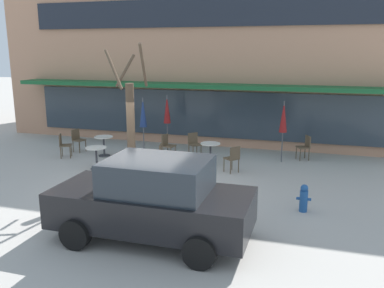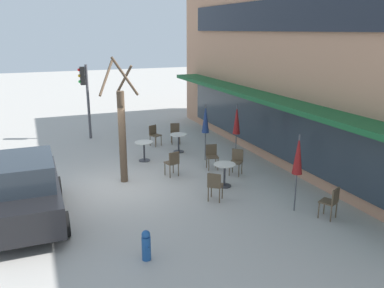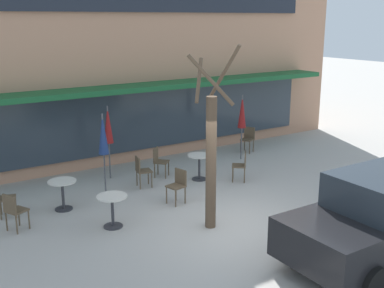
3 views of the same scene
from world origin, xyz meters
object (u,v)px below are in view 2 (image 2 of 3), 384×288
object	(u,v)px
cafe_table_streetside	(144,148)
traffic_light_pole	(85,89)
cafe_chair_2	(215,184)
cafe_chair_3	(331,201)
cafe_chair_4	(212,155)
fire_hydrant	(146,245)
patio_umbrella_corner_open	(298,155)
cafe_chair_1	(175,132)
cafe_table_near_wall	(225,171)
cafe_chair_0	(154,134)
cafe_chair_5	(237,160)
cafe_chair_6	(173,162)
patio_umbrella_cream_folded	(206,119)
street_tree	(122,130)
cafe_table_by_tree	(179,140)
patio_umbrella_green_folded	(237,120)
parked_sedan	(23,190)

from	to	relation	value
cafe_table_streetside	traffic_light_pole	xyz separation A→B (m)	(-4.23, -1.52, 1.78)
cafe_chair_2	cafe_chair_3	bearing A→B (deg)	46.93
cafe_chair_4	fire_hydrant	xyz separation A→B (m)	(5.01, -3.87, -0.17)
patio_umbrella_corner_open	cafe_chair_2	distance (m)	2.54
patio_umbrella_corner_open	cafe_chair_1	world-z (taller)	patio_umbrella_corner_open
cafe_table_near_wall	traffic_light_pole	world-z (taller)	traffic_light_pole
cafe_chair_0	cafe_chair_2	world-z (taller)	same
cafe_chair_0	cafe_table_near_wall	bearing A→B (deg)	7.29
cafe_chair_5	fire_hydrant	size ratio (longest dim) A/B	1.26
patio_umbrella_corner_open	cafe_chair_6	world-z (taller)	patio_umbrella_corner_open
cafe_chair_4	patio_umbrella_cream_folded	bearing A→B (deg)	169.70
cafe_table_streetside	cafe_chair_4	xyz separation A→B (m)	(1.80, 2.04, 0.01)
cafe_chair_1	street_tree	bearing A→B (deg)	-39.76
cafe_table_streetside	cafe_chair_1	bearing A→B (deg)	134.69
cafe_chair_3	cafe_chair_5	bearing A→B (deg)	-170.27
cafe_chair_1	cafe_chair_5	size ratio (longest dim) A/B	1.00
patio_umbrella_cream_folded	cafe_chair_0	size ratio (longest dim) A/B	2.47
patio_umbrella_corner_open	cafe_chair_3	distance (m)	1.47
cafe_chair_6	cafe_table_streetside	bearing A→B (deg)	-167.39
cafe_chair_2	fire_hydrant	distance (m)	3.59
cafe_chair_3	cafe_table_near_wall	bearing A→B (deg)	-153.54
cafe_chair_2	cafe_chair_6	size ratio (longest dim) A/B	1.00
cafe_table_near_wall	cafe_chair_0	bearing A→B (deg)	-172.71
cafe_chair_2	street_tree	xyz separation A→B (m)	(-2.61, -2.12, 1.23)
patio_umbrella_cream_folded	fire_hydrant	xyz separation A→B (m)	(6.04, -4.06, -1.27)
cafe_table_by_tree	patio_umbrella_green_folded	size ratio (longest dim) A/B	0.35
patio_umbrella_green_folded	street_tree	size ratio (longest dim) A/B	0.53
street_tree	cafe_chair_0	bearing A→B (deg)	149.89
patio_umbrella_corner_open	cafe_chair_2	xyz separation A→B (m)	(-1.43, -1.79, -1.10)
patio_umbrella_corner_open	cafe_chair_6	size ratio (longest dim) A/B	2.47
patio_umbrella_green_folded	traffic_light_pole	xyz separation A→B (m)	(-5.59, -4.76, 0.67)
cafe_table_by_tree	parked_sedan	size ratio (longest dim) A/B	0.18
patio_umbrella_green_folded	cafe_chair_1	world-z (taller)	patio_umbrella_green_folded
cafe_table_near_wall	patio_umbrella_green_folded	xyz separation A→B (m)	(-2.17, 1.55, 1.11)
cafe_table_by_tree	patio_umbrella_green_folded	distance (m)	2.78
cafe_table_by_tree	cafe_chair_3	xyz separation A→B (m)	(7.31, 1.64, 0.01)
parked_sedan	traffic_light_pole	xyz separation A→B (m)	(-8.03, 2.77, 1.42)
cafe_chair_6	fire_hydrant	distance (m)	5.30
street_tree	cafe_chair_2	bearing A→B (deg)	39.10
patio_umbrella_corner_open	parked_sedan	distance (m)	7.33
cafe_chair_5	cafe_chair_6	size ratio (longest dim) A/B	1.00
fire_hydrant	cafe_chair_5	bearing A→B (deg)	133.16
cafe_chair_2	cafe_chair_3	world-z (taller)	same
cafe_table_by_tree	parked_sedan	world-z (taller)	parked_sedan
street_tree	traffic_light_pole	size ratio (longest dim) A/B	1.22
cafe_chair_1	cafe_chair_3	size ratio (longest dim) A/B	1.00
cafe_table_near_wall	cafe_chair_5	xyz separation A→B (m)	(-0.86, 0.89, 0.01)
patio_umbrella_corner_open	cafe_chair_5	world-z (taller)	patio_umbrella_corner_open
cafe_table_by_tree	patio_umbrella_cream_folded	size ratio (longest dim) A/B	0.35
cafe_chair_6	street_tree	bearing A→B (deg)	-95.08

